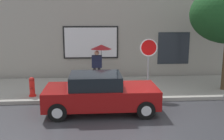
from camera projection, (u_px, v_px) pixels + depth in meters
ground_plane at (139, 111)px, 9.74m from camera, size 60.00×60.00×0.00m
sidewalk at (128, 87)px, 12.65m from camera, size 20.00×4.00×0.15m
building_facade at (123, 16)px, 14.41m from camera, size 20.00×0.67×7.00m
parked_car at (100, 93)px, 9.52m from camera, size 4.08×1.89×1.42m
fire_hydrant at (32, 87)px, 10.94m from camera, size 0.30×0.44×0.82m
pedestrian_with_umbrella at (100, 53)px, 12.65m from camera, size 1.01×1.01×1.98m
stop_sign at (148, 55)px, 11.24m from camera, size 0.76×0.10×2.38m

